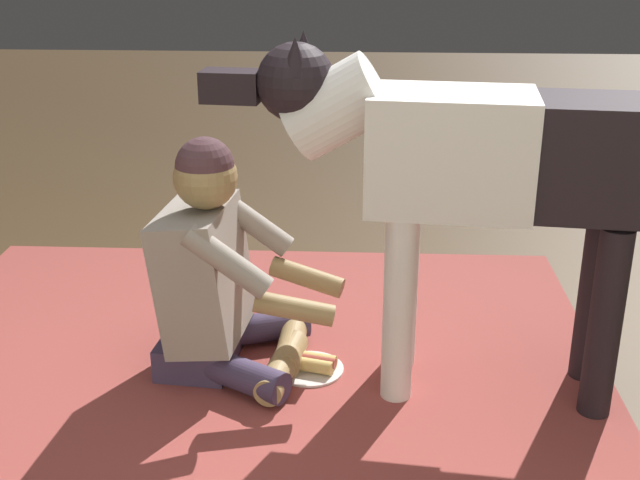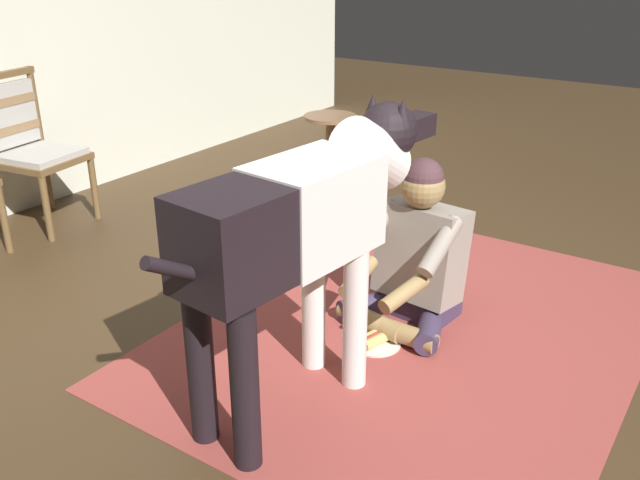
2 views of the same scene
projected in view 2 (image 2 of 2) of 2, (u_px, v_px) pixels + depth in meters
name	position (u px, v px, depth m)	size (l,w,h in m)	color
ground_plane	(395.00, 344.00, 3.21)	(14.20, 14.20, 0.00)	#402E1B
area_rug	(415.00, 328.00, 3.33)	(2.53, 1.98, 0.01)	brown
dining_chair_right_of_pair	(29.00, 143.00, 4.39)	(0.52, 0.52, 0.98)	brown
person_sitting_on_floor	(415.00, 257.00, 3.29)	(0.65, 0.58, 0.82)	#3B304B
large_dog	(304.00, 223.00, 2.55)	(1.54, 0.40, 1.15)	silver
hot_dog_on_plate	(375.00, 340.00, 3.19)	(0.24, 0.24, 0.06)	silver
round_side_table	(330.00, 144.00, 5.19)	(0.39, 0.39, 0.53)	brown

